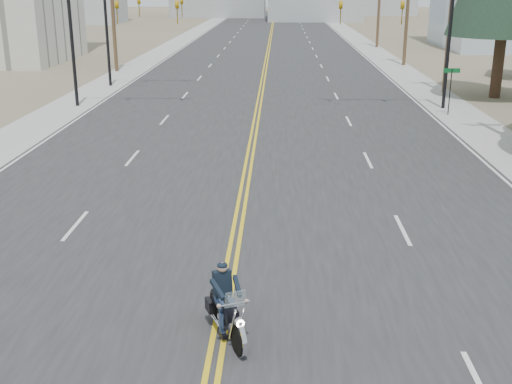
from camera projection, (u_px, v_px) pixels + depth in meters
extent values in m
cube|color=#303033|center=(269.00, 47.00, 74.63)|extent=(20.00, 200.00, 0.01)
cube|color=#A5A5A0|center=(171.00, 47.00, 75.02)|extent=(3.00, 200.00, 0.01)
cube|color=#A5A5A0|center=(368.00, 47.00, 74.24)|extent=(3.00, 200.00, 0.01)
cylinder|color=black|center=(72.00, 47.00, 37.82)|extent=(0.20, 0.20, 7.00)
imported|color=#BF8C0C|center=(117.00, 2.00, 36.93)|extent=(0.21, 0.26, 1.30)
imported|color=#BF8C0C|center=(177.00, 2.00, 36.82)|extent=(0.21, 0.26, 1.30)
cylinder|color=black|center=(448.00, 49.00, 37.08)|extent=(0.20, 0.20, 7.00)
imported|color=#BF8C0C|center=(403.00, 3.00, 36.38)|extent=(0.21, 0.26, 1.30)
imported|color=#BF8C0C|center=(341.00, 3.00, 36.50)|extent=(0.21, 0.26, 1.30)
cylinder|color=black|center=(107.00, 36.00, 45.42)|extent=(0.20, 0.20, 7.00)
cylinder|color=black|center=(450.00, 92.00, 35.87)|extent=(0.06, 0.06, 2.60)
cube|color=#0C5926|center=(452.00, 71.00, 35.50)|extent=(0.90, 0.03, 0.25)
cylinder|color=brown|center=(451.00, 9.00, 42.11)|extent=(0.30, 0.30, 11.00)
cylinder|color=brown|center=(112.00, 7.00, 52.52)|extent=(0.30, 0.30, 10.50)
cylinder|color=#382619|center=(498.00, 67.00, 41.23)|extent=(0.69, 0.69, 3.94)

